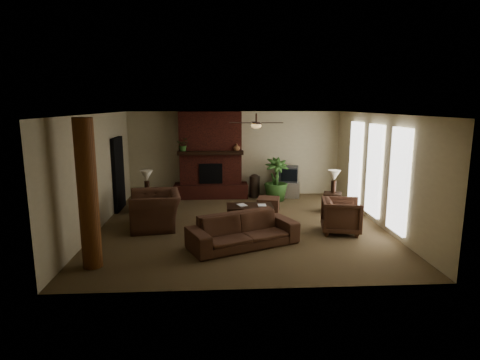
{
  "coord_description": "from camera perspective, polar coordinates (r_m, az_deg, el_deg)",
  "views": [
    {
      "loc": [
        -0.57,
        -9.56,
        3.02
      ],
      "look_at": [
        0.0,
        0.4,
        1.1
      ],
      "focal_mm": 29.47,
      "sensor_mm": 36.0,
      "label": 1
    }
  ],
  "objects": [
    {
      "name": "mantel_plant",
      "position": [
        12.63,
        -8.19,
        4.89
      ],
      "size": [
        0.47,
        0.5,
        0.33
      ],
      "primitive_type": "imported",
      "rotation": [
        0.0,
        0.0,
        -0.24
      ],
      "color": "#2E5220",
      "rests_on": "fireplace"
    },
    {
      "name": "ceiling_fan",
      "position": [
        9.92,
        2.36,
        8.05
      ],
      "size": [
        1.35,
        1.35,
        0.37
      ],
      "color": "#311F16",
      "rests_on": "ceiling"
    },
    {
      "name": "lamp_right",
      "position": [
        11.41,
        13.45,
        0.4
      ],
      "size": [
        0.46,
        0.46,
        0.65
      ],
      "color": "#311F16",
      "rests_on": "side_table_right"
    },
    {
      "name": "tv",
      "position": [
        13.11,
        6.93,
        0.88
      ],
      "size": [
        0.76,
        0.68,
        0.52
      ],
      "color": "#373739",
      "rests_on": "tv_stand"
    },
    {
      "name": "coffee_table",
      "position": [
        10.29,
        1.43,
        -4.01
      ],
      "size": [
        1.2,
        0.7,
        0.43
      ],
      "color": "black",
      "rests_on": "ground"
    },
    {
      "name": "sofa",
      "position": [
        8.53,
        0.45,
        -6.58
      ],
      "size": [
        2.44,
        1.58,
        0.92
      ],
      "primitive_type": "imported",
      "rotation": [
        0.0,
        0.0,
        0.42
      ],
      "color": "#4C2F20",
      "rests_on": "ground"
    },
    {
      "name": "tv_stand",
      "position": [
        13.15,
        6.69,
        -1.35
      ],
      "size": [
        0.91,
        0.61,
        0.5
      ],
      "primitive_type": "cube",
      "rotation": [
        0.0,
        0.0,
        -0.13
      ],
      "color": "#BABABC",
      "rests_on": "ground"
    },
    {
      "name": "mantel_vase",
      "position": [
        12.62,
        -0.47,
        4.75
      ],
      "size": [
        0.26,
        0.26,
        0.22
      ],
      "primitive_type": "imported",
      "rotation": [
        0.0,
        0.0,
        0.17
      ],
      "color": "brown",
      "rests_on": "fireplace"
    },
    {
      "name": "side_table_left",
      "position": [
        11.53,
        -12.99,
        -3.16
      ],
      "size": [
        0.53,
        0.53,
        0.55
      ],
      "primitive_type": "cube",
      "rotation": [
        0.0,
        0.0,
        0.07
      ],
      "color": "black",
      "rests_on": "ground"
    },
    {
      "name": "floor_vase",
      "position": [
        12.99,
        2.13,
        -0.61
      ],
      "size": [
        0.34,
        0.34,
        0.77
      ],
      "color": "#31251B",
      "rests_on": "ground"
    },
    {
      "name": "book_b",
      "position": [
        10.22,
        2.61,
        -2.96
      ],
      "size": [
        0.21,
        0.03,
        0.29
      ],
      "primitive_type": "imported",
      "rotation": [
        0.0,
        0.0,
        -0.01
      ],
      "color": "#999999",
      "rests_on": "coffee_table"
    },
    {
      "name": "doorway",
      "position": [
        11.89,
        -17.2,
        0.86
      ],
      "size": [
        0.1,
        1.0,
        2.1
      ],
      "primitive_type": "cube",
      "color": "black",
      "rests_on": "ground"
    },
    {
      "name": "lamp_left",
      "position": [
        11.38,
        -13.36,
        0.37
      ],
      "size": [
        0.45,
        0.45,
        0.65
      ],
      "color": "#311F16",
      "rests_on": "side_table_left"
    },
    {
      "name": "ottoman",
      "position": [
        11.31,
        4.11,
        -3.58
      ],
      "size": [
        0.72,
        0.72,
        0.4
      ],
      "primitive_type": "cube",
      "rotation": [
        0.0,
        0.0,
        -0.23
      ],
      "color": "#4C2F20",
      "rests_on": "ground"
    },
    {
      "name": "room_shell",
      "position": [
        9.72,
        0.13,
        1.29
      ],
      "size": [
        7.0,
        7.0,
        7.0
      ],
      "color": "brown",
      "rests_on": "ground"
    },
    {
      "name": "side_table_right",
      "position": [
        11.53,
        13.23,
        -3.18
      ],
      "size": [
        0.63,
        0.63,
        0.55
      ],
      "primitive_type": "cube",
      "rotation": [
        0.0,
        0.0,
        -0.32
      ],
      "color": "black",
      "rests_on": "ground"
    },
    {
      "name": "armchair_left",
      "position": [
        9.98,
        -12.18,
        -3.41
      ],
      "size": [
        1.1,
        1.49,
        1.19
      ],
      "primitive_type": "imported",
      "rotation": [
        0.0,
        0.0,
        -1.4
      ],
      "color": "#4C2F20",
      "rests_on": "ground"
    },
    {
      "name": "fireplace",
      "position": [
        12.92,
        -4.26,
        2.57
      ],
      "size": [
        2.4,
        0.7,
        2.8
      ],
      "color": "#521E16",
      "rests_on": "ground"
    },
    {
      "name": "log_column",
      "position": [
        7.72,
        -21.16,
        -1.98
      ],
      "size": [
        0.36,
        0.36,
        2.8
      ],
      "primitive_type": "cylinder",
      "color": "brown",
      "rests_on": "ground"
    },
    {
      "name": "windows",
      "position": [
        10.69,
        18.87,
        1.31
      ],
      "size": [
        0.08,
        3.65,
        2.35
      ],
      "color": "white",
      "rests_on": "ground"
    },
    {
      "name": "book_a",
      "position": [
        10.18,
        -0.28,
        -3.01
      ],
      "size": [
        0.21,
        0.1,
        0.29
      ],
      "primitive_type": "imported",
      "rotation": [
        0.0,
        0.0,
        0.35
      ],
      "color": "#999999",
      "rests_on": "coffee_table"
    },
    {
      "name": "floor_plant",
      "position": [
        12.6,
        5.22,
        -1.25
      ],
      "size": [
        0.99,
        1.47,
        0.76
      ],
      "primitive_type": "imported",
      "rotation": [
        0.0,
        0.0,
        0.18
      ],
      "color": "#2E5220",
      "rests_on": "ground"
    },
    {
      "name": "armchair_right",
      "position": [
        9.7,
        14.48,
        -4.84
      ],
      "size": [
        0.97,
        1.01,
        0.9
      ],
      "primitive_type": "imported",
      "rotation": [
        0.0,
        0.0,
        1.38
      ],
      "color": "#4C2F20",
      "rests_on": "ground"
    }
  ]
}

